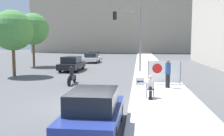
{
  "coord_description": "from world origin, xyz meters",
  "views": [
    {
      "loc": [
        2.47,
        -11.41,
        3.05
      ],
      "look_at": [
        0.91,
        2.89,
        1.53
      ],
      "focal_mm": 40.0,
      "sensor_mm": 36.0,
      "label": 1
    }
  ],
  "objects_px": {
    "seated_protester": "(150,86)",
    "parked_car_curbside": "(94,111)",
    "car_on_road_midblock": "(92,58)",
    "street_tree_near_curb": "(13,30)",
    "jogger_on_sidewalk": "(168,73)",
    "motorcycle_on_road": "(72,77)",
    "street_tree_midblock": "(33,29)",
    "car_on_road_nearest": "(72,64)",
    "car_on_road_distant": "(94,55)",
    "protest_banner": "(164,72)",
    "traffic_light_pole": "(131,28)"
  },
  "relations": [
    {
      "from": "street_tree_near_curb",
      "to": "street_tree_midblock",
      "type": "distance_m",
      "value": 8.66
    },
    {
      "from": "car_on_road_nearest",
      "to": "car_on_road_midblock",
      "type": "distance_m",
      "value": 10.36
    },
    {
      "from": "jogger_on_sidewalk",
      "to": "parked_car_curbside",
      "type": "distance_m",
      "value": 8.63
    },
    {
      "from": "car_on_road_nearest",
      "to": "seated_protester",
      "type": "bearing_deg",
      "value": -58.76
    },
    {
      "from": "traffic_light_pole",
      "to": "jogger_on_sidewalk",
      "type": "bearing_deg",
      "value": -74.1
    },
    {
      "from": "protest_banner",
      "to": "traffic_light_pole",
      "type": "bearing_deg",
      "value": 107.67
    },
    {
      "from": "car_on_road_distant",
      "to": "street_tree_near_curb",
      "type": "bearing_deg",
      "value": -98.37
    },
    {
      "from": "parked_car_curbside",
      "to": "car_on_road_midblock",
      "type": "height_order",
      "value": "parked_car_curbside"
    },
    {
      "from": "motorcycle_on_road",
      "to": "street_tree_midblock",
      "type": "distance_m",
      "value": 15.09
    },
    {
      "from": "car_on_road_nearest",
      "to": "car_on_road_distant",
      "type": "distance_m",
      "value": 17.32
    },
    {
      "from": "seated_protester",
      "to": "parked_car_curbside",
      "type": "xyz_separation_m",
      "value": [
        -2.07,
        -4.89,
        -0.03
      ]
    },
    {
      "from": "protest_banner",
      "to": "street_tree_midblock",
      "type": "bearing_deg",
      "value": 140.53
    },
    {
      "from": "car_on_road_distant",
      "to": "parked_car_curbside",
      "type": "bearing_deg",
      "value": -79.63
    },
    {
      "from": "parked_car_curbside",
      "to": "car_on_road_distant",
      "type": "relative_size",
      "value": 0.89
    },
    {
      "from": "seated_protester",
      "to": "street_tree_near_curb",
      "type": "xyz_separation_m",
      "value": [
        -11.64,
        8.03,
        3.27
      ]
    },
    {
      "from": "street_tree_near_curb",
      "to": "street_tree_midblock",
      "type": "relative_size",
      "value": 0.89
    },
    {
      "from": "protest_banner",
      "to": "motorcycle_on_road",
      "type": "distance_m",
      "value": 6.54
    },
    {
      "from": "protest_banner",
      "to": "car_on_road_distant",
      "type": "bearing_deg",
      "value": 110.61
    },
    {
      "from": "traffic_light_pole",
      "to": "car_on_road_nearest",
      "type": "xyz_separation_m",
      "value": [
        -6.19,
        0.06,
        -3.64
      ]
    },
    {
      "from": "parked_car_curbside",
      "to": "street_tree_near_curb",
      "type": "bearing_deg",
      "value": 126.53
    },
    {
      "from": "traffic_light_pole",
      "to": "car_on_road_nearest",
      "type": "relative_size",
      "value": 1.33
    },
    {
      "from": "street_tree_near_curb",
      "to": "protest_banner",
      "type": "bearing_deg",
      "value": -15.76
    },
    {
      "from": "traffic_light_pole",
      "to": "parked_car_curbside",
      "type": "xyz_separation_m",
      "value": [
        -0.64,
        -17.39,
        -3.66
      ]
    },
    {
      "from": "protest_banner",
      "to": "street_tree_near_curb",
      "type": "height_order",
      "value": "street_tree_near_curb"
    },
    {
      "from": "jogger_on_sidewalk",
      "to": "street_tree_near_curb",
      "type": "distance_m",
      "value": 14.13
    },
    {
      "from": "car_on_road_distant",
      "to": "street_tree_near_curb",
      "type": "relative_size",
      "value": 0.8
    },
    {
      "from": "parked_car_curbside",
      "to": "motorcycle_on_road",
      "type": "xyz_separation_m",
      "value": [
        -3.31,
        9.28,
        -0.18
      ]
    },
    {
      "from": "car_on_road_nearest",
      "to": "street_tree_midblock",
      "type": "relative_size",
      "value": 0.73
    },
    {
      "from": "jogger_on_sidewalk",
      "to": "motorcycle_on_road",
      "type": "height_order",
      "value": "jogger_on_sidewalk"
    },
    {
      "from": "car_on_road_midblock",
      "to": "street_tree_near_curb",
      "type": "bearing_deg",
      "value": -105.56
    },
    {
      "from": "parked_car_curbside",
      "to": "car_on_road_midblock",
      "type": "xyz_separation_m",
      "value": [
        -5.42,
        27.81,
        -0.02
      ]
    },
    {
      "from": "seated_protester",
      "to": "jogger_on_sidewalk",
      "type": "xyz_separation_m",
      "value": [
        1.26,
        3.07,
        0.3
      ]
    },
    {
      "from": "motorcycle_on_road",
      "to": "street_tree_near_curb",
      "type": "xyz_separation_m",
      "value": [
        -6.26,
        3.64,
        3.48
      ]
    },
    {
      "from": "traffic_light_pole",
      "to": "car_on_road_nearest",
      "type": "bearing_deg",
      "value": 179.41
    },
    {
      "from": "motorcycle_on_road",
      "to": "traffic_light_pole",
      "type": "bearing_deg",
      "value": 64.02
    },
    {
      "from": "parked_car_curbside",
      "to": "jogger_on_sidewalk",
      "type": "bearing_deg",
      "value": 67.33
    },
    {
      "from": "jogger_on_sidewalk",
      "to": "car_on_road_distant",
      "type": "distance_m",
      "value": 28.49
    },
    {
      "from": "seated_protester",
      "to": "protest_banner",
      "type": "bearing_deg",
      "value": 65.21
    },
    {
      "from": "car_on_road_distant",
      "to": "motorcycle_on_road",
      "type": "height_order",
      "value": "car_on_road_distant"
    },
    {
      "from": "car_on_road_midblock",
      "to": "street_tree_near_curb",
      "type": "relative_size",
      "value": 0.77
    },
    {
      "from": "car_on_road_nearest",
      "to": "car_on_road_midblock",
      "type": "height_order",
      "value": "car_on_road_nearest"
    },
    {
      "from": "jogger_on_sidewalk",
      "to": "car_on_road_midblock",
      "type": "relative_size",
      "value": 0.4
    },
    {
      "from": "motorcycle_on_road",
      "to": "parked_car_curbside",
      "type": "bearing_deg",
      "value": -70.36
    },
    {
      "from": "traffic_light_pole",
      "to": "parked_car_curbside",
      "type": "distance_m",
      "value": 17.78
    },
    {
      "from": "car_on_road_midblock",
      "to": "parked_car_curbside",
      "type": "bearing_deg",
      "value": -78.96
    },
    {
      "from": "jogger_on_sidewalk",
      "to": "motorcycle_on_road",
      "type": "distance_m",
      "value": 6.79
    },
    {
      "from": "parked_car_curbside",
      "to": "motorcycle_on_road",
      "type": "relative_size",
      "value": 2.02
    },
    {
      "from": "jogger_on_sidewalk",
      "to": "traffic_light_pole",
      "type": "bearing_deg",
      "value": -80.88
    },
    {
      "from": "seated_protester",
      "to": "street_tree_near_curb",
      "type": "bearing_deg",
      "value": 135.11
    },
    {
      "from": "protest_banner",
      "to": "car_on_road_nearest",
      "type": "xyz_separation_m",
      "value": [
        -8.77,
        8.14,
        -0.23
      ]
    }
  ]
}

